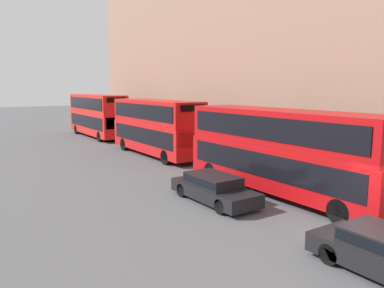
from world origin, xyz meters
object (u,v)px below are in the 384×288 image
Objects in this scene: bus_leading at (281,148)px; car_hatchback at (214,187)px; bus_third_in_queue at (97,114)px; bus_second_in_queue at (156,125)px; pedestrian at (151,134)px.

bus_leading is 2.44× the size of car_hatchback.
car_hatchback is (-3.40, -24.63, -1.74)m from bus_third_in_queue.
bus_leading is at bearing -90.00° from bus_second_in_queue.
car_hatchback is (-3.40, 0.85, -1.60)m from bus_leading.
bus_leading is at bearing -90.00° from bus_third_in_queue.
bus_third_in_queue reaches higher than bus_second_in_queue.
bus_leading is 12.65m from bus_second_in_queue.
bus_leading is 1.12× the size of bus_second_in_queue.
pedestrian reaches higher than car_hatchback.
bus_third_in_queue is at bearing 90.00° from bus_second_in_queue.
bus_leading is at bearing -13.96° from car_hatchback.
bus_third_in_queue reaches higher than car_hatchback.
pedestrian is (2.65, -6.93, -1.57)m from bus_third_in_queue.
bus_second_in_queue is at bearing -114.18° from pedestrian.
bus_second_in_queue is at bearing -90.00° from bus_third_in_queue.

